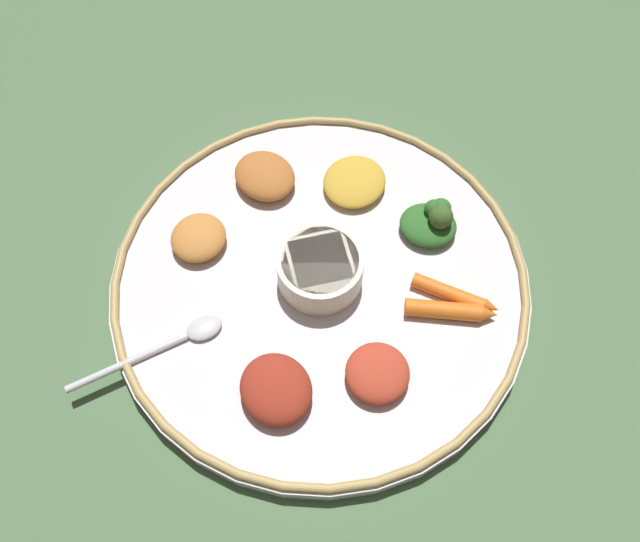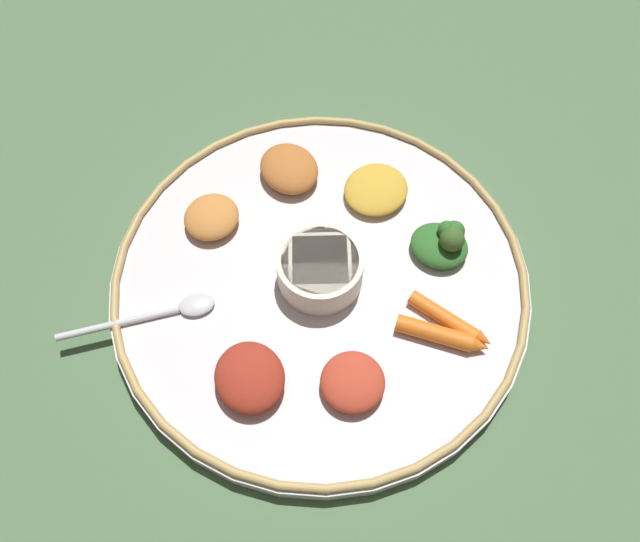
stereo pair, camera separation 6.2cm
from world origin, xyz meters
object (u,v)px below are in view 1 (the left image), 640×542
Objects in this scene: spoon at (171,343)px; greens_pile at (432,221)px; carrot_outer at (454,293)px; carrot_near_spoon at (450,311)px; center_bowl at (320,268)px.

greens_pile is at bearing 35.65° from spoon.
carrot_outer is at bearing -68.69° from greens_pile.
greens_pile reaches higher than carrot_outer.
carrot_near_spoon is 1.01× the size of carrot_outer.
greens_pile reaches higher than spoon.
carrot_near_spoon is 0.02m from carrot_outer.
carrot_outer is at bearing 0.14° from center_bowl.
center_bowl is 0.13m from greens_pile.
greens_pile is 0.10m from carrot_near_spoon.
carrot_outer is at bearing 80.34° from carrot_near_spoon.
carrot_near_spoon reaches higher than spoon.
spoon is 0.26m from carrot_near_spoon.
spoon is at bearing -160.54° from carrot_outer.
carrot_outer is at bearing 19.46° from spoon.
greens_pile is at bearing 35.60° from center_bowl.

